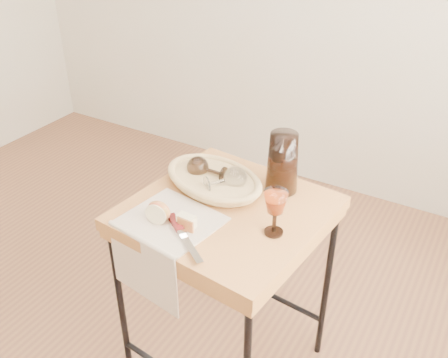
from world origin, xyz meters
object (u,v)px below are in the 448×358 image
Objects in this scene: wine_goblet at (275,213)px; apple_half at (159,211)px; goblet_lying_a at (209,170)px; tea_towel at (171,221)px; table_knife at (183,235)px; bread_basket at (214,181)px; pitcher at (283,162)px; side_table at (227,293)px; goblet_lying_b at (223,181)px.

apple_half is at bearing -158.83° from wine_goblet.
goblet_lying_a is at bearing 155.73° from wine_goblet.
table_knife is at bearing -23.79° from tea_towel.
bread_basket is at bearing 155.97° from wine_goblet.
pitcher is 1.68× the size of wine_goblet.
wine_goblet is at bearing -13.53° from side_table.
wine_goblet is (0.29, -0.13, 0.05)m from bread_basket.
tea_towel is 2.18× the size of goblet_lying_b.
wine_goblet is at bearing 71.69° from table_knife.
table_knife is at bearing -26.91° from apple_half.
pitcher is at bearing -15.72° from goblet_lying_b.
tea_towel is at bearing -159.91° from wine_goblet.
tea_towel is at bearing -109.49° from pitcher.
bread_basket is at bearing 103.99° from goblet_lying_b.
apple_half is (-0.14, -0.18, 0.43)m from side_table.
goblet_lying_b reaches higher than tea_towel.
goblet_lying_b reaches higher than table_knife.
apple_half is at bearing -164.74° from goblet_lying_b.
goblet_lying_a is 0.26m from pitcher.
apple_half is at bearing 87.62° from goblet_lying_a.
side_table is 6.05× the size of goblet_lying_a.
tea_towel is at bearing 21.03° from apple_half.
goblet_lying_a is (-0.02, 0.26, 0.05)m from tea_towel.
apple_half reaches higher than table_knife.
side_table is 10.01× the size of apple_half.
goblet_lying_a is 0.36m from wine_goblet.
pitcher reaches higher than bread_basket.
wine_goblet is 0.36m from apple_half.
pitcher reaches higher than apple_half.
goblet_lying_a is 0.28m from apple_half.
goblet_lying_b is at bearing 59.41° from apple_half.
side_table is at bearing 40.69° from apple_half.
side_table is 3.02× the size of pitcher.
apple_half is at bearing -140.57° from tea_towel.
pitcher is (0.22, 0.35, 0.10)m from tea_towel.
wine_goblet is (0.09, -0.24, -0.03)m from pitcher.
table_knife is at bearing -95.85° from pitcher.
table_knife is (-0.13, -0.40, -0.09)m from pitcher.
side_table is 2.27× the size of bread_basket.
goblet_lying_b is (0.05, -0.02, 0.03)m from bread_basket.
goblet_lying_b is 0.54× the size of table_knife.
pitcher is at bearing 39.85° from bread_basket.
side_table is 0.48m from apple_half.
side_table is 0.47m from goblet_lying_a.
wine_goblet reaches higher than table_knife.
wine_goblet is 0.28m from table_knife.
goblet_lying_b reaches higher than bread_basket.
tea_towel is 1.17× the size of table_knife.
bread_basket reaches higher than side_table.
goblet_lying_a is 0.53× the size of table_knife.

